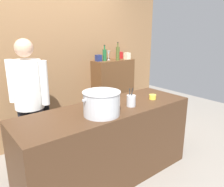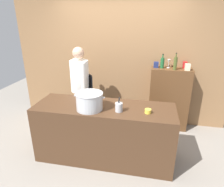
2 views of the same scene
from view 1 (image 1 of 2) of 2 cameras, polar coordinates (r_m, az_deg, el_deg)
The scene contains 14 objects.
ground_plane at distance 2.93m, azimuth -1.01°, elevation -20.49°, with size 8.00×8.00×0.00m, color gray.
brick_back_panel at distance 3.59m, azimuth -15.20°, elevation 11.50°, with size 4.40×0.10×3.00m, color olive.
prep_counter at distance 2.69m, azimuth -1.06°, elevation -12.75°, with size 2.11×0.70×0.90m, color #472D1C.
bar_cabinet at distance 4.09m, azimuth 0.27°, elevation 0.01°, with size 0.76×0.32×1.24m, color brown.
chef at distance 2.84m, azimuth -20.56°, elevation -1.03°, with size 0.42×0.45×1.66m.
stockpot_large at distance 2.27m, azimuth -2.69°, elevation -2.54°, with size 0.45×0.39×0.25m.
utensil_crock at distance 2.55m, azimuth 4.96°, elevation -1.84°, with size 0.10×0.10×0.22m.
butter_jar at distance 2.86m, azimuth 10.43°, elevation -0.86°, with size 0.09×0.09×0.06m, color yellow.
wine_bottle_olive at distance 3.92m, azimuth 1.49°, elevation 10.35°, with size 0.06×0.06×0.31m.
wine_bottle_green at distance 3.85m, azimuth -1.93°, elevation 9.97°, with size 0.07×0.07×0.27m.
wine_glass_tall at distance 3.95m, azimuth -0.89°, elevation 10.33°, with size 0.07×0.07×0.16m.
spice_tin_red at distance 4.17m, azimuth 2.12°, elevation 9.86°, with size 0.08×0.08×0.12m, color red.
spice_tin_cream at distance 4.06m, azimuth 3.94°, elevation 9.63°, with size 0.09×0.09×0.12m, color beige.
spice_tin_navy at distance 3.80m, azimuth -3.51°, elevation 9.13°, with size 0.09×0.09×0.11m, color navy.
Camera 1 is at (-1.43, -1.88, 1.74)m, focal length 35.43 mm.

